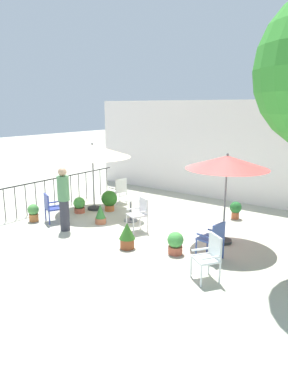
% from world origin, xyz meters
% --- Properties ---
extents(ground_plane, '(60.00, 60.00, 0.00)m').
position_xyz_m(ground_plane, '(0.00, 0.00, 0.00)').
color(ground_plane, '#ADAB98').
extents(villa_facade, '(10.61, 0.30, 3.57)m').
position_xyz_m(villa_facade, '(0.00, 4.15, 1.79)').
color(villa_facade, white).
rests_on(villa_facade, ground).
extents(terrace_railing, '(0.03, 4.82, 1.01)m').
position_xyz_m(terrace_railing, '(-3.63, -0.00, 0.68)').
color(terrace_railing, black).
rests_on(terrace_railing, ground).
extents(patio_umbrella_0, '(2.48, 2.48, 2.22)m').
position_xyz_m(patio_umbrella_0, '(-2.40, 0.27, 1.95)').
color(patio_umbrella_0, '#2D2D2D').
rests_on(patio_umbrella_0, ground).
extents(patio_umbrella_1, '(2.01, 2.01, 2.27)m').
position_xyz_m(patio_umbrella_1, '(2.29, 0.10, 2.03)').
color(patio_umbrella_1, '#2D2D2D').
rests_on(patio_umbrella_1, ground).
extents(cafe_table_0, '(0.75, 0.75, 0.72)m').
position_xyz_m(cafe_table_0, '(-0.67, 0.06, 0.50)').
color(cafe_table_0, white).
rests_on(cafe_table_0, ground).
extents(patio_chair_0, '(0.64, 0.63, 0.93)m').
position_xyz_m(patio_chair_0, '(2.90, -1.89, 0.53)').
color(patio_chair_0, white).
rests_on(patio_chair_0, ground).
extents(patio_chair_1, '(0.65, 0.65, 0.86)m').
position_xyz_m(patio_chair_1, '(-2.47, -1.42, 0.49)').
color(patio_chair_1, '#35439C').
rests_on(patio_chair_1, ground).
extents(patio_chair_2, '(0.54, 0.53, 0.88)m').
position_xyz_m(patio_chair_2, '(2.53, -0.97, 0.52)').
color(patio_chair_2, '#374D93').
rests_on(patio_chair_2, ground).
extents(patio_chair_3, '(0.60, 0.60, 0.93)m').
position_xyz_m(patio_chair_3, '(0.07, -0.47, 0.54)').
color(patio_chair_3, silver).
rests_on(patio_chair_3, ground).
extents(patio_chair_4, '(0.58, 0.58, 0.90)m').
position_xyz_m(patio_chair_4, '(-2.24, 1.35, 0.51)').
color(patio_chair_4, silver).
rests_on(patio_chair_4, ground).
extents(potted_plant_0, '(0.38, 0.38, 0.51)m').
position_xyz_m(potted_plant_0, '(-2.53, -0.27, 0.26)').
color(potted_plant_0, '#BD563E').
rests_on(potted_plant_0, ground).
extents(potted_plant_1, '(0.52, 0.52, 0.68)m').
position_xyz_m(potted_plant_1, '(-1.89, 0.46, 0.38)').
color(potted_plant_1, '#B35C2F').
rests_on(potted_plant_1, ground).
extents(potted_plant_2, '(0.36, 0.36, 0.54)m').
position_xyz_m(potted_plant_2, '(1.76, 2.13, 0.31)').
color(potted_plant_2, '#A95833').
rests_on(potted_plant_2, ground).
extents(potted_plant_3, '(0.38, 0.38, 0.54)m').
position_xyz_m(potted_plant_3, '(1.70, -1.22, 0.28)').
color(potted_plant_3, '#B3573E').
rests_on(potted_plant_3, ground).
extents(potted_plant_4, '(0.39, 0.39, 0.65)m').
position_xyz_m(potted_plant_4, '(0.59, -1.63, 0.35)').
color(potted_plant_4, '#984C2A').
rests_on(potted_plant_4, ground).
extents(potted_plant_5, '(0.32, 0.32, 0.58)m').
position_xyz_m(potted_plant_5, '(-1.23, -0.66, 0.27)').
color(potted_plant_5, '#C16B4A').
rests_on(potted_plant_5, ground).
extents(potted_plant_6, '(0.33, 0.33, 0.53)m').
position_xyz_m(potted_plant_6, '(-2.97, -1.71, 0.29)').
color(potted_plant_6, '#C3723A').
rests_on(potted_plant_6, ground).
extents(standing_person, '(0.45, 0.45, 1.77)m').
position_xyz_m(standing_person, '(-1.61, -1.67, 0.92)').
color(standing_person, '#33333D').
rests_on(standing_person, ground).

